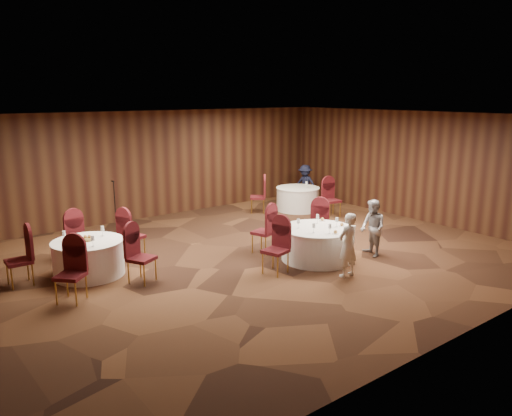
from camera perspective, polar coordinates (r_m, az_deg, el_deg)
ground at (r=11.58m, az=-0.19°, el=-5.62°), size 12.00×12.00×0.00m
room_shell at (r=11.11m, az=-0.19°, el=4.02°), size 12.00×12.00×12.00m
table_main at (r=11.40m, az=7.01°, el=-4.05°), size 1.64×1.64×0.74m
table_left at (r=10.93m, az=-18.58°, el=-5.40°), size 1.45×1.45×0.74m
table_right at (r=16.15m, az=4.79°, el=1.08°), size 1.39×1.39×0.74m
chairs_main at (r=11.60m, az=3.65°, el=-3.03°), size 2.99×1.92×1.00m
chairs_left at (r=10.86m, az=-18.65°, el=-4.83°), size 3.07×3.06×1.00m
chairs_right at (r=15.54m, az=4.38°, el=1.08°), size 2.16×2.46×1.00m
tabletop_main at (r=11.29m, az=7.92°, el=-1.77°), size 1.01×1.11×0.22m
tabletop_left at (r=10.80m, az=-18.76°, el=-3.16°), size 0.84×0.78×0.22m
tabletop_right at (r=15.98m, az=5.80°, el=2.84°), size 0.08×0.08×0.22m
mic_stand at (r=13.86m, az=-15.73°, el=-1.21°), size 0.24×0.24×1.46m
woman_a at (r=10.38m, az=10.45°, el=-4.18°), size 0.50×0.33×1.34m
woman_b at (r=11.81m, az=13.18°, el=-2.25°), size 0.68×0.77×1.32m
man_c at (r=17.18m, az=5.62°, el=2.75°), size 0.71×0.96×1.32m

